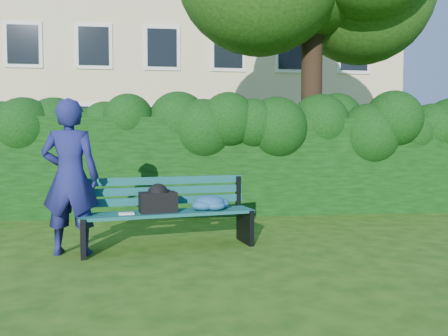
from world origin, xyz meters
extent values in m
plane|color=#204C10|center=(0.00, 0.00, 0.00)|extent=(80.00, 80.00, 0.00)
cube|color=beige|center=(0.00, 14.00, 6.00)|extent=(16.00, 8.00, 12.00)
cube|color=white|center=(-6.00, 9.98, 2.00)|extent=(1.30, 0.08, 1.60)
cube|color=black|center=(-6.00, 9.94, 2.00)|extent=(1.05, 0.04, 1.35)
cube|color=white|center=(-3.60, 9.98, 2.00)|extent=(1.30, 0.08, 1.60)
cube|color=black|center=(-3.60, 9.94, 2.00)|extent=(1.05, 0.04, 1.35)
cube|color=white|center=(-1.20, 9.98, 2.00)|extent=(1.30, 0.08, 1.60)
cube|color=black|center=(-1.20, 9.94, 2.00)|extent=(1.05, 0.04, 1.35)
cube|color=white|center=(1.20, 9.98, 2.00)|extent=(1.30, 0.08, 1.60)
cube|color=black|center=(1.20, 9.94, 2.00)|extent=(1.05, 0.04, 1.35)
cube|color=white|center=(3.60, 9.98, 2.00)|extent=(1.30, 0.08, 1.60)
cube|color=black|center=(3.60, 9.94, 2.00)|extent=(1.05, 0.04, 1.35)
cube|color=white|center=(6.00, 9.98, 2.00)|extent=(1.30, 0.08, 1.60)
cube|color=black|center=(6.00, 9.94, 2.00)|extent=(1.05, 0.04, 1.35)
cube|color=white|center=(-6.00, 9.98, 4.80)|extent=(1.30, 0.08, 1.60)
cube|color=black|center=(-6.00, 9.94, 4.80)|extent=(1.05, 0.04, 1.35)
cube|color=white|center=(-3.60, 9.98, 4.80)|extent=(1.30, 0.08, 1.60)
cube|color=black|center=(-3.60, 9.94, 4.80)|extent=(1.05, 0.04, 1.35)
cube|color=white|center=(-1.20, 9.98, 4.80)|extent=(1.30, 0.08, 1.60)
cube|color=black|center=(-1.20, 9.94, 4.80)|extent=(1.05, 0.04, 1.35)
cube|color=white|center=(1.20, 9.98, 4.80)|extent=(1.30, 0.08, 1.60)
cube|color=black|center=(1.20, 9.94, 4.80)|extent=(1.05, 0.04, 1.35)
cube|color=white|center=(3.60, 9.98, 4.80)|extent=(1.30, 0.08, 1.60)
cube|color=black|center=(3.60, 9.94, 4.80)|extent=(1.05, 0.04, 1.35)
cube|color=white|center=(6.00, 9.98, 4.80)|extent=(1.30, 0.08, 1.60)
cube|color=black|center=(6.00, 9.94, 4.80)|extent=(1.05, 0.04, 1.35)
cube|color=black|center=(0.00, 2.20, 0.90)|extent=(10.00, 1.00, 1.80)
cylinder|color=black|center=(2.19, 3.13, 2.55)|extent=(0.45, 0.45, 5.10)
cube|color=#0F4C4A|center=(-0.80, -0.79, 0.45)|extent=(2.14, 0.56, 0.04)
cube|color=#0F4C4A|center=(-0.82, -0.67, 0.45)|extent=(2.14, 0.56, 0.04)
cube|color=#0F4C4A|center=(-0.85, -0.55, 0.45)|extent=(2.14, 0.56, 0.04)
cube|color=#0F4C4A|center=(-0.88, -0.44, 0.45)|extent=(2.14, 0.56, 0.04)
cube|color=#0F4C4A|center=(-0.89, -0.36, 0.58)|extent=(2.12, 0.50, 0.10)
cube|color=#0F4C4A|center=(-0.90, -0.35, 0.71)|extent=(2.12, 0.50, 0.10)
cube|color=#0F4C4A|center=(-0.90, -0.34, 0.84)|extent=(2.12, 0.50, 0.10)
cube|color=black|center=(-1.85, -0.83, 0.22)|extent=(0.17, 0.50, 0.44)
cube|color=black|center=(-1.90, -0.58, 0.65)|extent=(0.07, 0.07, 0.45)
cube|color=black|center=(-1.83, -0.88, 0.44)|extent=(0.15, 0.42, 0.05)
cube|color=black|center=(0.17, -0.39, 0.22)|extent=(0.17, 0.50, 0.44)
cube|color=black|center=(0.11, -0.14, 0.65)|extent=(0.07, 0.07, 0.45)
cube|color=black|center=(0.18, -0.44, 0.44)|extent=(0.15, 0.42, 0.05)
cube|color=white|center=(-1.34, -0.77, 0.48)|extent=(0.20, 0.17, 0.02)
cube|color=black|center=(-0.97, -0.64, 0.59)|extent=(0.50, 0.37, 0.25)
imported|color=navy|center=(-1.99, -0.77, 0.92)|extent=(0.70, 0.49, 1.85)
camera|label=1|loc=(-0.75, -6.10, 1.31)|focal=35.00mm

